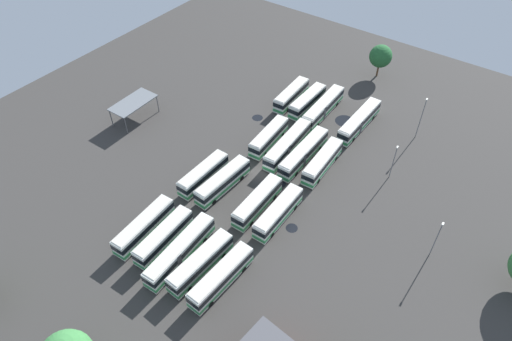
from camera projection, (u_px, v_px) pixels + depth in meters
name	position (u px, v px, depth m)	size (l,w,h in m)	color
ground_plane	(264.00, 175.00, 86.09)	(124.91, 124.91, 0.00)	#383533
bus_row0_slot0	(221.00, 277.00, 67.90)	(12.29, 3.05, 3.57)	silver
bus_row0_slot1	(201.00, 263.00, 69.71)	(12.34, 3.10, 3.57)	silver
bus_row0_slot2	(180.00, 251.00, 71.23)	(14.54, 3.26, 3.57)	silver
bus_row0_slot3	(164.00, 237.00, 73.23)	(11.77, 3.08, 3.57)	silver
bus_row0_slot4	(144.00, 226.00, 74.76)	(12.34, 3.23, 3.57)	silver
bus_row1_slot0	(278.00, 213.00, 76.87)	(11.80, 2.74, 3.57)	silver
bus_row1_slot1	(257.00, 202.00, 78.61)	(11.89, 2.83, 3.57)	silver
bus_row1_slot3	(223.00, 181.00, 82.14)	(12.41, 3.15, 3.57)	silver
bus_row1_slot4	(203.00, 174.00, 83.44)	(11.33, 2.72, 3.57)	silver
bus_row2_slot0	(322.00, 162.00, 85.83)	(12.07, 3.14, 3.57)	silver
bus_row2_slot1	(303.00, 153.00, 87.56)	(14.46, 2.69, 3.57)	silver
bus_row2_slot2	(287.00, 145.00, 89.29)	(14.55, 3.33, 3.57)	silver
bus_row2_slot3	(269.00, 137.00, 91.02)	(11.42, 3.31, 3.57)	silver
bus_row3_slot0	(359.00, 121.00, 94.66)	(14.46, 2.71, 3.57)	silver
bus_row3_slot2	(323.00, 107.00, 98.09)	(14.51, 3.02, 3.57)	silver
bus_row3_slot3	(307.00, 101.00, 99.71)	(11.51, 2.65, 3.57)	silver
bus_row3_slot4	(291.00, 95.00, 101.40)	(11.58, 3.09, 3.57)	silver
maintenance_shelter	(133.00, 103.00, 95.61)	(9.85, 5.14, 4.28)	slate
lamp_post_mid_lot	(421.00, 117.00, 90.39)	(0.56, 0.28, 9.44)	slate
lamp_post_near_entrance	(394.00, 161.00, 82.72)	(0.56, 0.28, 7.51)	slate
lamp_post_by_building	(437.00, 238.00, 70.03)	(0.56, 0.28, 7.80)	slate
tree_north_edge	(381.00, 56.00, 106.76)	(5.29, 5.29, 7.95)	brown
puddle_back_corner	(274.00, 129.00, 95.91)	(1.56, 1.56, 0.01)	black
puddle_front_lane	(257.00, 118.00, 98.57)	(2.33, 2.33, 0.01)	black
puddle_near_shelter	(345.00, 121.00, 97.76)	(4.17, 4.17, 0.01)	black
puddle_centre_drain	(292.00, 228.00, 76.89)	(2.03, 2.03, 0.01)	black
puddle_between_rows	(280.00, 184.00, 84.38)	(2.22, 2.22, 0.01)	black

